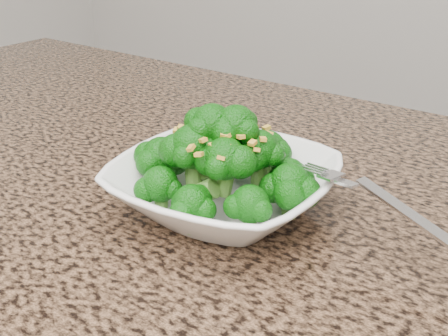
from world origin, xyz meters
The scene contains 5 objects.
granite_counter centered at (0.00, 0.30, 0.89)m, with size 1.64×1.04×0.03m, color brown.
bowl centered at (0.06, 0.37, 0.93)m, with size 0.22×0.22×0.06m, color white.
broccoli_pile centered at (0.06, 0.37, 0.99)m, with size 0.20×0.20×0.08m, color #0E600A, non-canonical shape.
garlic_topping centered at (0.06, 0.37, 1.04)m, with size 0.12×0.12×0.01m, color gold, non-canonical shape.
fork centered at (0.19, 0.39, 0.96)m, with size 0.18×0.03×0.01m, color silver, non-canonical shape.
Camera 1 is at (0.37, -0.05, 1.19)m, focal length 45.00 mm.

